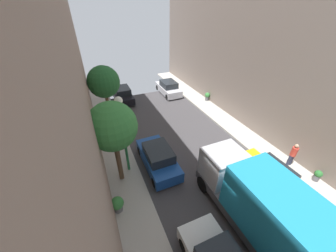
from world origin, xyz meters
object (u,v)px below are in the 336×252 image
Objects in this scene: parked_car_left_2 at (158,158)px; parked_car_right_3 at (168,88)px; lamp_post at (122,125)px; street_tree_2 at (104,82)px; street_tree_0 at (112,127)px; potted_plant_0 at (117,204)px; delivery_truck at (260,204)px; parked_car_left_3 at (123,95)px; potted_plant_2 at (318,175)px; parked_car_right_2 at (269,176)px; pedestrian at (293,154)px; potted_plant_3 at (207,96)px.

parked_car_left_2 is 12.06m from parked_car_right_3.
street_tree_2 is at bearing 90.91° from lamp_post.
street_tree_0 is 3.94m from potted_plant_0.
delivery_truck is at bearing -99.34° from parked_car_right_3.
parked_car_left_2 is 1.00× the size of parked_car_left_3.
delivery_truck is at bearing -29.86° from potted_plant_0.
street_tree_2 is at bearing 131.10° from potted_plant_2.
lamp_post reaches higher than street_tree_2.
lamp_post is (-7.30, 4.35, 2.83)m from parked_car_right_2.
pedestrian is 1.69m from potted_plant_2.
street_tree_0 is 7.01m from street_tree_2.
potted_plant_0 is (-5.79, 3.32, -1.14)m from delivery_truck.
street_tree_2 is 6.47m from lamp_post.
parked_car_left_3 is 13.70m from potted_plant_0.
parked_car_left_3 is 1.00× the size of parked_car_right_3.
street_tree_2 is 5.56× the size of potted_plant_0.
parked_car_left_3 is at bearing 117.36° from potted_plant_2.
parked_car_left_3 is 16.92m from delivery_truck.
parked_car_right_2 is 2.65m from pedestrian.
parked_car_left_2 is at bearing -90.00° from parked_car_left_3.
potted_plant_2 is at bearing -24.12° from street_tree_0.
potted_plant_0 is at bearing -103.02° from parked_car_left_3.
delivery_truck reaches higher than parked_car_left_2.
potted_plant_0 is 0.18× the size of lamp_post.
potted_plant_2 is (10.32, -11.83, -3.30)m from street_tree_2.
street_tree_2 reaches higher than parked_car_left_3.
parked_car_left_2 is at bearing 36.85° from potted_plant_0.
parked_car_left_2 is 0.64× the size of delivery_truck.
street_tree_0 reaches higher than parked_car_left_2.
street_tree_0 is at bearing 154.17° from parked_car_right_2.
parked_car_left_3 is 0.82× the size of lamp_post.
lamp_post is (-7.30, -10.45, 2.83)m from parked_car_right_3.
parked_car_right_3 is at bearing 90.00° from parked_car_right_2.
pedestrian reaches higher than parked_car_left_2.
lamp_post is at bearing -124.92° from parked_car_right_3.
street_tree_0 is (-7.88, -11.00, 3.20)m from parked_car_right_3.
delivery_truck is at bearing -69.26° from street_tree_2.
potted_plant_3 is (10.92, 7.33, -3.26)m from street_tree_0.
lamp_post is at bearing 152.26° from potted_plant_2.
delivery_truck is 1.29× the size of street_tree_0.
parked_car_left_2 is 3.86m from potted_plant_0.
delivery_truck is at bearing -157.68° from pedestrian.
street_tree_0 reaches higher than delivery_truck.
potted_plant_0 is at bearing 174.01° from pedestrian.
street_tree_0 reaches higher than parked_car_left_3.
parked_car_right_3 is 14.49m from pedestrian.
parked_car_left_2 is 0.82× the size of lamp_post.
street_tree_0 is at bearing -146.12° from potted_plant_3.
lamp_post reaches higher than parked_car_right_3.
potted_plant_3 is (0.48, 10.59, -0.41)m from pedestrian.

